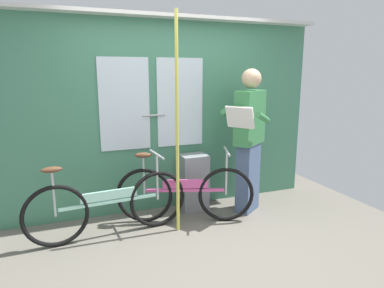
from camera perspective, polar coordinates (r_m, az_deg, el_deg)
ground_plane at (r=3.55m, az=2.56°, el=-17.93°), size 5.01×4.17×0.04m
train_door_wall at (r=4.31m, az=-4.18°, el=5.40°), size 4.01×0.28×2.41m
bicycle_near_door at (r=3.79m, az=-13.84°, el=-9.96°), size 1.75×0.44×0.87m
bicycle_leaning_behind at (r=4.03m, az=-1.26°, el=-8.26°), size 1.55×0.66×0.87m
passenger_reading_newspaper at (r=4.25m, az=9.58°, el=0.99°), size 0.65×0.60×1.79m
trash_bin_by_wall at (r=4.39m, az=0.30°, el=-6.43°), size 0.33×0.28×0.72m
handrail_pole at (r=3.60m, az=-2.52°, el=2.96°), size 0.04×0.04×2.37m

